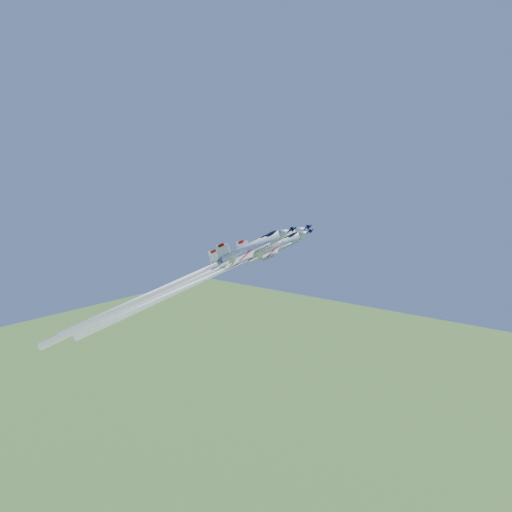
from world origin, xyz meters
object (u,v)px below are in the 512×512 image
Objects in this scene: jet_left at (205,274)px; jet_slot at (157,293)px; jet_right at (175,283)px; jet_lead at (191,285)px.

jet_left is 0.86× the size of jet_slot.
jet_lead is at bearing 133.04° from jet_right.
jet_lead reaches higher than jet_slot.
jet_left is 11.15m from jet_right.
jet_left is 0.95× the size of jet_right.
jet_left is (-2.82, 7.44, 0.96)m from jet_lead.
jet_right is 10.41m from jet_slot.
jet_lead is 1.03× the size of jet_right.
jet_slot reaches higher than jet_left.
jet_slot is at bearing -114.87° from jet_lead.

